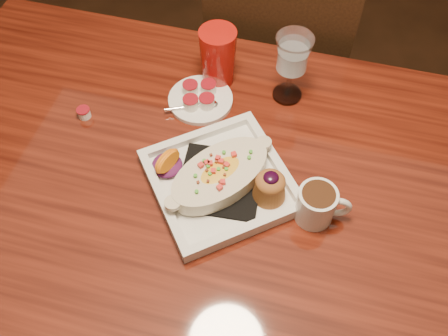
% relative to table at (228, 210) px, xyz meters
% --- Properties ---
extents(floor, '(7.00, 7.00, 0.00)m').
position_rel_table_xyz_m(floor, '(0.00, 0.00, -0.65)').
color(floor, '#321C10').
rests_on(floor, ground).
extents(table, '(1.50, 0.90, 0.75)m').
position_rel_table_xyz_m(table, '(0.00, 0.00, 0.00)').
color(table, maroon).
rests_on(table, floor).
extents(chair_far, '(0.42, 0.42, 0.93)m').
position_rel_table_xyz_m(chair_far, '(-0.00, 0.63, -0.15)').
color(chair_far, black).
rests_on(chair_far, floor).
extents(plate, '(0.38, 0.38, 0.08)m').
position_rel_table_xyz_m(plate, '(-0.01, 0.00, 0.13)').
color(plate, white).
rests_on(plate, table).
extents(coffee_mug, '(0.11, 0.08, 0.08)m').
position_rel_table_xyz_m(coffee_mug, '(0.18, -0.02, 0.14)').
color(coffee_mug, white).
rests_on(coffee_mug, table).
extents(goblet, '(0.08, 0.08, 0.17)m').
position_rel_table_xyz_m(goblet, '(0.07, 0.29, 0.22)').
color(goblet, silver).
rests_on(goblet, table).
extents(saucer, '(0.15, 0.15, 0.10)m').
position_rel_table_xyz_m(saucer, '(-0.12, 0.21, 0.11)').
color(saucer, white).
rests_on(saucer, table).
extents(creamer_loose, '(0.03, 0.03, 0.02)m').
position_rel_table_xyz_m(creamer_loose, '(-0.37, 0.10, 0.11)').
color(creamer_loose, white).
rests_on(creamer_loose, table).
extents(red_tumbler, '(0.09, 0.09, 0.14)m').
position_rel_table_xyz_m(red_tumbler, '(-0.10, 0.29, 0.17)').
color(red_tumbler, '#B5140C').
rests_on(red_tumbler, table).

